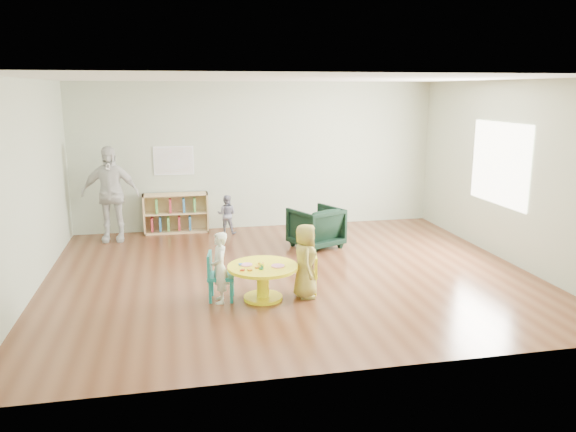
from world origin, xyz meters
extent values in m
plane|color=#562E1B|center=(0.00, 0.00, 0.00)|extent=(7.00, 7.00, 0.00)
cube|color=white|center=(0.00, 0.00, 2.75)|extent=(7.00, 6.00, 0.10)
cube|color=#A9B69B|center=(0.00, 3.00, 1.40)|extent=(7.00, 0.10, 2.80)
cube|color=#A9B69B|center=(0.00, -3.00, 1.40)|extent=(7.00, 0.10, 2.80)
cube|color=#A9B69B|center=(-3.50, 0.00, 1.40)|extent=(0.10, 6.00, 2.80)
cube|color=#A9B69B|center=(3.50, 0.00, 1.40)|extent=(0.10, 6.00, 2.80)
cube|color=white|center=(3.48, 0.30, 1.50)|extent=(0.02, 1.60, 1.30)
cylinder|color=#FFF315|center=(-0.55, -0.94, 0.21)|extent=(0.16, 0.16, 0.41)
cylinder|color=#FFF315|center=(-0.55, -0.94, 0.02)|extent=(0.50, 0.50, 0.04)
cylinder|color=#FFF315|center=(-0.55, -0.94, 0.43)|extent=(0.91, 0.91, 0.04)
cylinder|color=pink|center=(-0.75, -0.89, 0.46)|extent=(0.15, 0.15, 0.02)
cylinder|color=pink|center=(-0.37, -1.02, 0.46)|extent=(0.17, 0.17, 0.02)
cylinder|color=#FFF315|center=(-0.57, -0.96, 0.48)|extent=(0.05, 0.12, 0.04)
cylinder|color=#126733|center=(-0.57, -1.04, 0.48)|extent=(0.02, 0.05, 0.02)
cylinder|color=#126733|center=(-0.56, -0.87, 0.48)|extent=(0.02, 0.05, 0.02)
cube|color=#BD3211|center=(-0.56, -0.87, 0.46)|extent=(0.07, 0.07, 0.02)
cube|color=orange|center=(-0.74, -1.11, 0.46)|extent=(0.06, 0.06, 0.02)
cube|color=blue|center=(-0.82, -0.86, 0.46)|extent=(0.05, 0.05, 0.02)
cube|color=#126733|center=(-0.59, -1.09, 0.46)|extent=(0.06, 0.06, 0.02)
cube|color=#BD3211|center=(-0.83, -1.10, 0.46)|extent=(0.06, 0.06, 0.02)
cube|color=orange|center=(-0.63, -1.03, 0.46)|extent=(0.06, 0.06, 0.02)
cube|color=#167B76|center=(-1.07, -0.84, 0.31)|extent=(0.38, 0.38, 0.04)
cube|color=#167B76|center=(-1.22, -0.82, 0.48)|extent=(0.08, 0.34, 0.29)
cylinder|color=#167B76|center=(-1.18, -0.69, 0.14)|extent=(0.04, 0.04, 0.29)
cylinder|color=#167B76|center=(-1.23, -0.95, 0.14)|extent=(0.04, 0.04, 0.29)
cylinder|color=#167B76|center=(-0.92, -0.73, 0.14)|extent=(0.04, 0.04, 0.29)
cylinder|color=#167B76|center=(-0.96, -0.99, 0.14)|extent=(0.04, 0.04, 0.29)
cube|color=#FFF315|center=(0.06, -0.84, 0.26)|extent=(0.32, 0.32, 0.04)
cube|color=#FFF315|center=(0.17, -0.86, 0.39)|extent=(0.08, 0.27, 0.24)
cylinder|color=#FFF315|center=(0.14, -0.97, 0.12)|extent=(0.03, 0.03, 0.24)
cylinder|color=#FFF315|center=(0.18, -0.76, 0.12)|extent=(0.03, 0.03, 0.24)
cylinder|color=#FFF315|center=(-0.07, -0.93, 0.12)|extent=(0.03, 0.03, 0.24)
cylinder|color=#FFF315|center=(-0.03, -0.71, 0.12)|extent=(0.03, 0.03, 0.24)
cube|color=tan|center=(-2.19, 2.83, 0.38)|extent=(0.03, 0.30, 0.75)
cube|color=tan|center=(-1.01, 2.83, 0.38)|extent=(0.03, 0.30, 0.75)
cube|color=tan|center=(-1.60, 2.83, 0.01)|extent=(1.20, 0.30, 0.03)
cube|color=tan|center=(-1.60, 2.83, 0.73)|extent=(1.20, 0.30, 0.03)
cube|color=tan|center=(-1.60, 2.83, 0.38)|extent=(1.14, 0.28, 0.03)
cube|color=tan|center=(-1.60, 2.97, 0.38)|extent=(1.20, 0.02, 0.75)
cube|color=#AC2E37|center=(-2.05, 2.81, 0.18)|extent=(0.04, 0.18, 0.26)
cube|color=teal|center=(-1.90, 2.81, 0.18)|extent=(0.04, 0.18, 0.26)
cube|color=#5DB352|center=(-1.75, 2.81, 0.18)|extent=(0.04, 0.18, 0.26)
cube|color=#AC2E37|center=(-1.55, 2.81, 0.18)|extent=(0.04, 0.18, 0.26)
cube|color=teal|center=(-1.35, 2.81, 0.18)|extent=(0.04, 0.18, 0.26)
cube|color=#5DB352|center=(-1.95, 2.81, 0.53)|extent=(0.04, 0.18, 0.26)
cube|color=#AC2E37|center=(-1.70, 2.81, 0.53)|extent=(0.04, 0.18, 0.26)
cube|color=teal|center=(-1.45, 2.81, 0.53)|extent=(0.04, 0.18, 0.26)
cube|color=#5DB352|center=(-1.25, 2.81, 0.53)|extent=(0.04, 0.18, 0.26)
cube|color=white|center=(-1.60, 2.98, 1.35)|extent=(0.74, 0.01, 0.54)
cube|color=#FF5735|center=(-1.60, 2.98, 1.35)|extent=(0.70, 0.00, 0.50)
imported|color=black|center=(0.73, 1.30, 0.35)|extent=(1.00, 1.01, 0.70)
imported|color=white|center=(-1.10, -0.93, 0.46)|extent=(0.22, 0.34, 0.92)
imported|color=#FFF31C|center=(0.01, -0.97, 0.49)|extent=(0.39, 0.52, 0.98)
imported|color=#1A1C43|center=(-0.67, 2.55, 0.37)|extent=(0.43, 0.38, 0.74)
imported|color=silver|center=(-2.73, 2.46, 0.85)|extent=(1.03, 0.50, 1.70)
camera|label=1|loc=(-1.62, -7.72, 2.66)|focal=35.00mm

